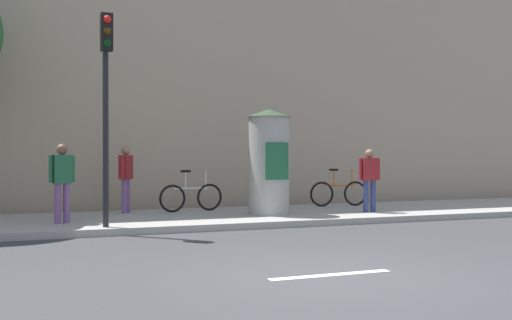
# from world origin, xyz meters

# --- Properties ---
(ground_plane) EXTENTS (80.00, 80.00, 0.00)m
(ground_plane) POSITION_xyz_m (0.00, 0.00, 0.00)
(ground_plane) COLOR #38383A
(sidewalk_curb) EXTENTS (36.00, 4.00, 0.15)m
(sidewalk_curb) POSITION_xyz_m (0.00, 7.00, 0.07)
(sidewalk_curb) COLOR #9E9B93
(sidewalk_curb) RESTS_ON ground_plane
(lane_markings) EXTENTS (25.80, 0.16, 0.01)m
(lane_markings) POSITION_xyz_m (0.00, 0.00, 0.00)
(lane_markings) COLOR silver
(lane_markings) RESTS_ON ground_plane
(building_backdrop) EXTENTS (36.00, 5.00, 9.53)m
(building_backdrop) POSITION_xyz_m (0.00, 12.00, 4.76)
(building_backdrop) COLOR tan
(building_backdrop) RESTS_ON ground_plane
(traffic_light) EXTENTS (0.24, 0.45, 4.34)m
(traffic_light) POSITION_xyz_m (-2.33, 5.24, 3.07)
(traffic_light) COLOR black
(traffic_light) RESTS_ON sidewalk_curb
(poster_column) EXTENTS (1.11, 1.11, 2.63)m
(poster_column) POSITION_xyz_m (1.80, 6.58, 1.49)
(poster_column) COLOR #9E9B93
(poster_column) RESTS_ON sidewalk_curb
(pedestrian_with_bag) EXTENTS (0.55, 0.46, 1.72)m
(pedestrian_with_bag) POSITION_xyz_m (-3.13, 6.40, 1.17)
(pedestrian_with_bag) COLOR #724C84
(pedestrian_with_bag) RESTS_ON sidewalk_curb
(pedestrian_with_backpack) EXTENTS (0.43, 0.59, 1.72)m
(pedestrian_with_backpack) POSITION_xyz_m (-1.48, 8.23, 1.17)
(pedestrian_with_backpack) COLOR #724C84
(pedestrian_with_backpack) RESTS_ON sidewalk_curb
(pedestrian_in_red_top) EXTENTS (0.58, 0.29, 1.63)m
(pedestrian_in_red_top) POSITION_xyz_m (4.46, 6.18, 1.10)
(pedestrian_in_red_top) COLOR navy
(pedestrian_in_red_top) RESTS_ON sidewalk_curb
(bicycle_leaning) EXTENTS (1.77, 0.24, 1.09)m
(bicycle_leaning) POSITION_xyz_m (4.61, 8.08, 0.54)
(bicycle_leaning) COLOR black
(bicycle_leaning) RESTS_ON sidewalk_curb
(bicycle_upright) EXTENTS (1.76, 0.30, 1.09)m
(bicycle_upright) POSITION_xyz_m (0.19, 8.03, 0.54)
(bicycle_upright) COLOR black
(bicycle_upright) RESTS_ON sidewalk_curb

